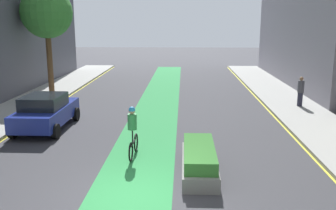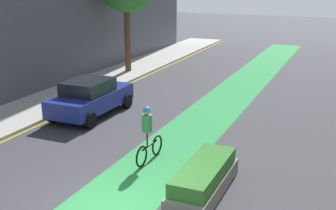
{
  "view_description": "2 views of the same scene",
  "coord_description": "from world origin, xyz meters",
  "px_view_note": "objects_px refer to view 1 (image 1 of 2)",
  "views": [
    {
      "loc": [
        1.35,
        -9.46,
        4.74
      ],
      "look_at": [
        0.7,
        6.41,
        1.18
      ],
      "focal_mm": 40.17,
      "sensor_mm": 36.0,
      "label": 1
    },
    {
      "loc": [
        5.2,
        -8.25,
        5.66
      ],
      "look_at": [
        -0.69,
        5.38,
        1.25
      ],
      "focal_mm": 46.07,
      "sensor_mm": 36.0,
      "label": 2
    }
  ],
  "objects_px": {
    "pedestrian_sidewalk_right_b": "(301,91)",
    "median_planter": "(199,160)",
    "street_tree_near": "(46,13)",
    "cyclist_in_lane": "(133,131)",
    "car_blue_left_far": "(46,112)"
  },
  "relations": [
    {
      "from": "cyclist_in_lane",
      "to": "street_tree_near",
      "type": "bearing_deg",
      "value": 121.13
    },
    {
      "from": "car_blue_left_far",
      "to": "street_tree_near",
      "type": "bearing_deg",
      "value": 107.71
    },
    {
      "from": "car_blue_left_far",
      "to": "street_tree_near",
      "type": "distance_m",
      "value": 9.57
    },
    {
      "from": "median_planter",
      "to": "pedestrian_sidewalk_right_b",
      "type": "bearing_deg",
      "value": 57.28
    },
    {
      "from": "cyclist_in_lane",
      "to": "median_planter",
      "type": "height_order",
      "value": "cyclist_in_lane"
    },
    {
      "from": "pedestrian_sidewalk_right_b",
      "to": "street_tree_near",
      "type": "relative_size",
      "value": 0.24
    },
    {
      "from": "car_blue_left_far",
      "to": "cyclist_in_lane",
      "type": "relative_size",
      "value": 2.27
    },
    {
      "from": "street_tree_near",
      "to": "median_planter",
      "type": "distance_m",
      "value": 16.45
    },
    {
      "from": "pedestrian_sidewalk_right_b",
      "to": "median_planter",
      "type": "height_order",
      "value": "pedestrian_sidewalk_right_b"
    },
    {
      "from": "cyclist_in_lane",
      "to": "median_planter",
      "type": "relative_size",
      "value": 0.57
    },
    {
      "from": "street_tree_near",
      "to": "median_planter",
      "type": "relative_size",
      "value": 2.06
    },
    {
      "from": "car_blue_left_far",
      "to": "pedestrian_sidewalk_right_b",
      "type": "bearing_deg",
      "value": 19.88
    },
    {
      "from": "street_tree_near",
      "to": "median_planter",
      "type": "xyz_separation_m",
      "value": [
        9.22,
        -12.74,
        -4.82
      ]
    },
    {
      "from": "pedestrian_sidewalk_right_b",
      "to": "street_tree_near",
      "type": "height_order",
      "value": "street_tree_near"
    },
    {
      "from": "pedestrian_sidewalk_right_b",
      "to": "median_planter",
      "type": "xyz_separation_m",
      "value": [
        -5.91,
        -9.2,
        -0.57
      ]
    }
  ]
}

